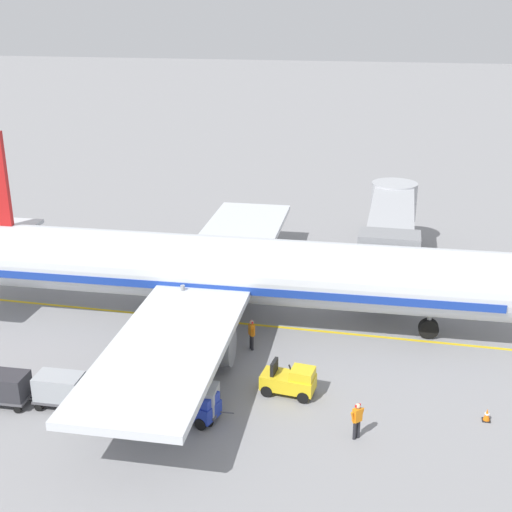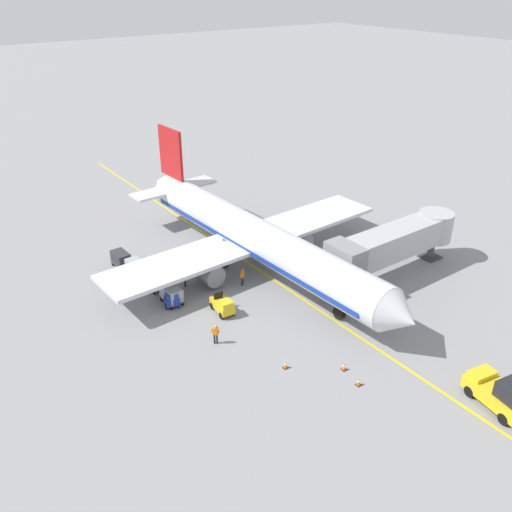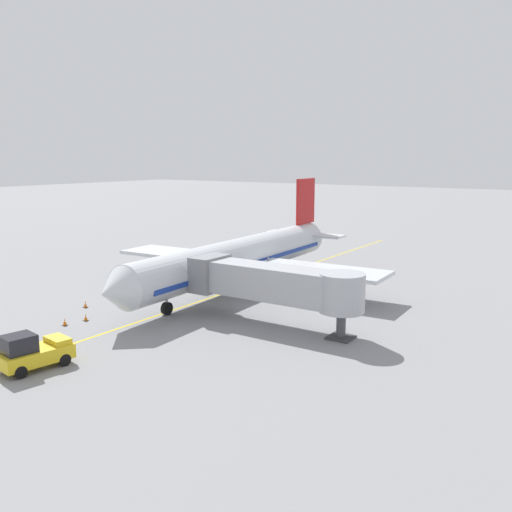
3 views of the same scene
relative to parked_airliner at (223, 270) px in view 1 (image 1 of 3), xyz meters
name	(u,v)px [view 1 (image 1 of 3)]	position (x,y,z in m)	size (l,w,h in m)	color
ground_plane	(232,323)	(0.03, 0.47, -3.19)	(400.00, 400.00, 0.00)	gray
gate_lead_in_line	(232,322)	(0.03, 0.47, -3.18)	(0.24, 80.00, 0.01)	gold
parked_airliner	(223,270)	(0.00, 0.00, 0.00)	(30.19, 37.31, 10.63)	silver
jet_bridge	(391,225)	(-9.62, 8.98, 0.27)	(14.92, 3.50, 4.98)	#A8AAAF
baggage_tug_lead	(192,404)	(9.71, 1.15, -2.47)	(1.88, 2.74, 1.62)	#1E339E
baggage_tug_trailing	(290,381)	(6.83, 5.00, -2.47)	(1.51, 2.61, 1.62)	gold
baggage_cart_front	(194,399)	(9.64, 1.19, -2.24)	(1.39, 2.93, 1.58)	#4C4C51
baggage_cart_second_in_train	(126,392)	(9.73, -1.94, -2.24)	(1.39, 2.93, 1.58)	#4C4C51
baggage_cart_third_in_train	(60,388)	(10.07, -5.00, -2.24)	(1.39, 2.93, 1.58)	#4C4C51
baggage_cart_tail_end	(5,386)	(10.49, -7.49, -2.24)	(1.39, 2.93, 1.58)	#4C4C51
ground_crew_wing_walker	(357,419)	(9.64, 8.32, -2.23)	(0.58, 0.57, 1.69)	#232328
ground_crew_loader	(172,368)	(7.29, -0.64, -2.23)	(0.39, 0.69, 1.69)	#232328
ground_crew_marshaller	(252,333)	(2.91, 2.28, -2.23)	(0.64, 0.49, 1.69)	#232328
safety_cone_wing_tip	(487,415)	(7.12, 13.83, -2.90)	(0.36, 0.36, 0.59)	black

